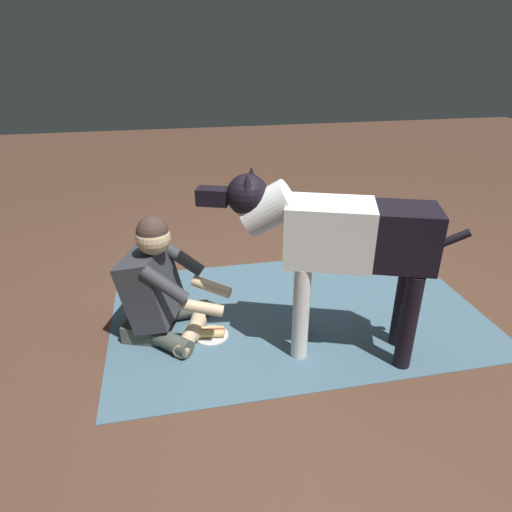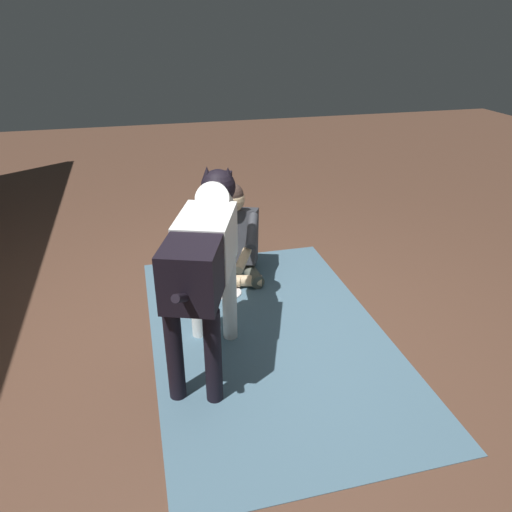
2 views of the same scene
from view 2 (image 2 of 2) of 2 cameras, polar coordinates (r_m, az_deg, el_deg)
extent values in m
plane|color=brown|center=(3.41, -0.55, -9.45)|extent=(15.17, 15.17, 0.00)
cube|color=#48677A|center=(3.42, 1.50, -9.21)|extent=(2.55, 1.59, 0.01)
cube|color=#4C5147|center=(4.24, -2.50, -0.80)|extent=(0.34, 0.40, 0.12)
cylinder|color=#4C5147|center=(4.08, -0.66, -1.86)|extent=(0.41, 0.14, 0.11)
cylinder|color=beige|center=(3.96, -1.91, -2.91)|extent=(0.19, 0.37, 0.09)
cylinder|color=#4C5147|center=(4.12, -4.95, -1.65)|extent=(0.36, 0.36, 0.11)
cylinder|color=beige|center=(3.98, -4.34, -2.78)|extent=(0.23, 0.37, 0.09)
cube|color=#36373E|center=(4.07, -2.67, 2.46)|extent=(0.43, 0.48, 0.49)
cylinder|color=#36373E|center=(3.86, -0.47, 3.04)|extent=(0.30, 0.18, 0.24)
cylinder|color=beige|center=(3.75, -1.55, -0.47)|extent=(0.27, 0.19, 0.12)
cylinder|color=#36373E|center=(3.91, -5.58, 3.23)|extent=(0.30, 0.18, 0.24)
cylinder|color=beige|center=(3.79, -5.30, -0.29)|extent=(0.28, 0.12, 0.12)
sphere|color=beige|center=(3.90, -2.87, 6.68)|extent=(0.21, 0.21, 0.21)
sphere|color=#43312A|center=(3.89, -2.89, 7.19)|extent=(0.19, 0.19, 0.19)
cylinder|color=white|center=(3.28, -6.93, -4.89)|extent=(0.10, 0.10, 0.60)
cylinder|color=white|center=(3.24, -3.14, -5.13)|extent=(0.10, 0.10, 0.60)
cylinder|color=black|center=(2.80, -9.57, -11.33)|extent=(0.10, 0.10, 0.60)
cylinder|color=black|center=(2.75, -5.08, -11.72)|extent=(0.10, 0.10, 0.60)
cube|color=white|center=(2.93, -5.86, 1.68)|extent=(0.56, 0.46, 0.35)
cube|color=black|center=(2.61, -7.42, -1.70)|extent=(0.49, 0.42, 0.33)
cylinder|color=white|center=(3.19, -4.78, 6.27)|extent=(0.40, 0.32, 0.33)
sphere|color=black|center=(3.27, -4.47, 8.14)|extent=(0.23, 0.23, 0.23)
cube|color=black|center=(3.46, -3.90, 8.89)|extent=(0.20, 0.16, 0.09)
cone|color=black|center=(3.25, -5.80, 9.57)|extent=(0.11, 0.11, 0.11)
cone|color=black|center=(3.22, -3.31, 9.53)|extent=(0.11, 0.11, 0.11)
cylinder|color=black|center=(2.43, -8.51, -4.90)|extent=(0.31, 0.15, 0.20)
cylinder|color=silver|center=(3.90, -3.35, -4.34)|extent=(0.22, 0.22, 0.01)
cylinder|color=#E0BE73|center=(3.88, -3.05, -3.95)|extent=(0.17, 0.07, 0.05)
cylinder|color=#E0BE73|center=(3.88, -3.68, -3.98)|extent=(0.17, 0.07, 0.05)
cylinder|color=#A14635|center=(3.88, -3.37, -3.87)|extent=(0.18, 0.06, 0.04)
camera|label=1|loc=(3.92, -43.27, 16.01)|focal=31.18mm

